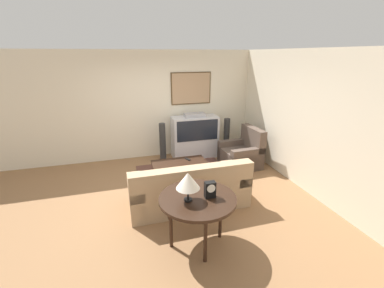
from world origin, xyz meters
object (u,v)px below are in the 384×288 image
at_px(armchair, 242,154).
at_px(speaker_tower_left, 163,144).
at_px(couch, 189,190).
at_px(mantel_clock, 210,190).
at_px(table_lamp, 188,181).
at_px(speaker_tower_right, 226,138).
at_px(tv, 195,136).
at_px(console_table, 198,202).
at_px(coffee_table, 180,164).

height_order(armchair, speaker_tower_left, speaker_tower_left).
height_order(couch, mantel_clock, mantel_clock).
relative_size(table_lamp, speaker_tower_right, 0.40).
relative_size(mantel_clock, speaker_tower_right, 0.23).
height_order(tv, console_table, tv).
height_order(mantel_clock, speaker_tower_right, mantel_clock).
relative_size(armchair, speaker_tower_left, 0.94).
bearing_deg(console_table, speaker_tower_left, 88.73).
relative_size(tv, speaker_tower_left, 1.19).
bearing_deg(table_lamp, speaker_tower_right, 58.65).
bearing_deg(tv, table_lamp, -108.26).
bearing_deg(coffee_table, mantel_clock, -92.09).
bearing_deg(table_lamp, armchair, 49.84).
distance_m(console_table, speaker_tower_right, 3.64).
bearing_deg(coffee_table, armchair, 10.59).
xyz_separation_m(tv, speaker_tower_right, (0.86, -0.08, -0.09)).
relative_size(tv, coffee_table, 1.01).
height_order(coffee_table, table_lamp, table_lamp).
distance_m(mantel_clock, speaker_tower_left, 3.22).
bearing_deg(mantel_clock, tv, 76.69).
bearing_deg(speaker_tower_left, table_lamp, -93.87).
xyz_separation_m(console_table, mantel_clock, (0.16, -0.04, 0.18)).
distance_m(armchair, coffee_table, 1.66).
xyz_separation_m(couch, coffee_table, (0.08, 1.02, 0.06)).
xyz_separation_m(coffee_table, speaker_tower_left, (-0.17, 1.11, 0.10)).
distance_m(console_table, table_lamp, 0.39).
relative_size(mantel_clock, speaker_tower_left, 0.23).
height_order(couch, speaker_tower_right, speaker_tower_right).
distance_m(tv, console_table, 3.37).
distance_m(tv, couch, 2.36).
height_order(couch, armchair, armchair).
distance_m(table_lamp, speaker_tower_right, 3.78).
bearing_deg(coffee_table, console_table, -96.56).
bearing_deg(armchair, table_lamp, -43.03).
height_order(armchair, mantel_clock, mantel_clock).
xyz_separation_m(armchair, coffee_table, (-1.63, -0.31, 0.07)).
bearing_deg(armchair, couch, -54.96).
xyz_separation_m(coffee_table, speaker_tower_right, (1.56, 1.11, 0.10)).
xyz_separation_m(console_table, table_lamp, (-0.15, -0.04, 0.36)).
bearing_deg(table_lamp, speaker_tower_left, 86.13).
xyz_separation_m(armchair, table_lamp, (-2.01, -2.39, 0.76)).
bearing_deg(speaker_tower_left, armchair, -24.15).
height_order(coffee_table, speaker_tower_left, speaker_tower_left).
bearing_deg(tv, mantel_clock, -103.31).
bearing_deg(armchair, tv, -136.48).
relative_size(console_table, mantel_clock, 4.65).
bearing_deg(console_table, coffee_table, 83.44).
relative_size(tv, armchair, 1.26).
bearing_deg(armchair, mantel_clock, -38.46).
distance_m(couch, coffee_table, 1.03).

